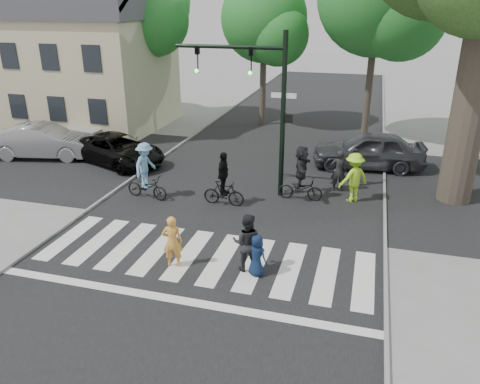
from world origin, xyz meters
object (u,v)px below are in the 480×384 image
object	(u,v)px
car_suv	(118,149)
cyclist_left	(146,175)
traffic_signal	(260,91)
pedestrian_child	(257,255)
pedestrian_adult	(247,243)
car_grey	(368,150)
cyclist_right	(301,176)
car_silver	(43,141)
cyclist_mid	(224,184)
pedestrian_woman	(172,242)

from	to	relation	value
car_suv	cyclist_left	bearing A→B (deg)	-115.57
traffic_signal	pedestrian_child	xyz separation A→B (m)	(1.33, -5.73, -3.31)
pedestrian_adult	car_grey	world-z (taller)	pedestrian_adult
traffic_signal	car_grey	size ratio (longest dim) A/B	1.25
cyclist_right	car_silver	distance (m)	12.57
pedestrian_child	cyclist_mid	world-z (taller)	cyclist_mid
cyclist_mid	cyclist_right	size ratio (longest dim) A/B	0.96
cyclist_mid	pedestrian_woman	bearing A→B (deg)	-90.95
car_silver	car_grey	xyz separation A→B (m)	(14.74, 2.59, 0.03)
cyclist_left	cyclist_right	xyz separation A→B (m)	(5.54, 1.43, -0.01)
traffic_signal	cyclist_left	world-z (taller)	traffic_signal
cyclist_left	car_suv	distance (m)	4.61
pedestrian_woman	car_silver	xyz separation A→B (m)	(-9.77, 7.47, 0.03)
pedestrian_child	car_silver	size ratio (longest dim) A/B	0.25
cyclist_left	car_grey	bearing A→B (deg)	36.55
cyclist_right	car_grey	size ratio (longest dim) A/B	0.43
car_suv	car_silver	bearing A→B (deg)	114.54
pedestrian_woman	cyclist_mid	size ratio (longest dim) A/B	0.76
traffic_signal	pedestrian_adult	size ratio (longest dim) A/B	3.59
cyclist_left	cyclist_mid	world-z (taller)	cyclist_left
pedestrian_child	pedestrian_adult	xyz separation A→B (m)	(-0.33, 0.20, 0.24)
cyclist_right	car_suv	world-z (taller)	cyclist_right
traffic_signal	car_suv	distance (m)	7.91
pedestrian_adult	car_silver	bearing A→B (deg)	-36.50
traffic_signal	car_suv	bearing A→B (deg)	166.07
cyclist_left	pedestrian_child	bearing A→B (deg)	-37.91
car_grey	pedestrian_woman	bearing A→B (deg)	-32.89
car_silver	cyclist_right	bearing A→B (deg)	-110.81
cyclist_left	car_silver	bearing A→B (deg)	154.90
traffic_signal	cyclist_mid	xyz separation A→B (m)	(-0.95, -1.48, -3.08)
pedestrian_woman	pedestrian_adult	world-z (taller)	pedestrian_adult
cyclist_mid	car_grey	size ratio (longest dim) A/B	0.41
cyclist_left	car_suv	bearing A→B (deg)	132.42
pedestrian_adult	traffic_signal	bearing A→B (deg)	-85.21
cyclist_mid	pedestrian_child	bearing A→B (deg)	-61.81
car_suv	pedestrian_child	bearing A→B (deg)	-109.86
car_silver	pedestrian_woman	bearing A→B (deg)	-139.99
cyclist_right	car_silver	size ratio (longest dim) A/B	0.43
pedestrian_child	cyclist_left	size ratio (longest dim) A/B	0.55
cyclist_mid	car_grey	xyz separation A→B (m)	(4.90, 5.64, 0.00)
pedestrian_adult	car_silver	size ratio (longest dim) A/B	0.35
traffic_signal	cyclist_right	bearing A→B (deg)	-7.88
traffic_signal	cyclist_mid	distance (m)	3.55
pedestrian_woman	car_silver	size ratio (longest dim) A/B	0.32
pedestrian_child	car_grey	distance (m)	10.24
pedestrian_adult	cyclist_mid	distance (m)	4.50
pedestrian_child	cyclist_left	distance (m)	6.64
cyclist_right	car_suv	size ratio (longest dim) A/B	0.44
cyclist_left	cyclist_right	distance (m)	5.73
traffic_signal	cyclist_right	distance (m)	3.40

